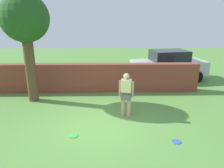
{
  "coord_description": "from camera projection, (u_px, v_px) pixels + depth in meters",
  "views": [
    {
      "loc": [
        0.33,
        -6.38,
        3.44
      ],
      "look_at": [
        0.49,
        1.55,
        1.0
      ],
      "focal_mm": 34.04,
      "sensor_mm": 36.0,
      "label": 1
    }
  ],
  "objects": [
    {
      "name": "ground_plane",
      "position": [
        98.0,
        126.0,
        7.1
      ],
      "size": [
        40.0,
        40.0,
        0.0
      ],
      "primitive_type": "plane",
      "color": "#568C3D"
    },
    {
      "name": "brick_wall",
      "position": [
        70.0,
        78.0,
        10.34
      ],
      "size": [
        12.42,
        0.5,
        1.38
      ],
      "primitive_type": "cube",
      "color": "brown",
      "rests_on": "ground"
    },
    {
      "name": "tree",
      "position": [
        25.0,
        21.0,
        8.4
      ],
      "size": [
        1.93,
        1.93,
        4.44
      ],
      "color": "brown",
      "rests_on": "ground"
    },
    {
      "name": "person",
      "position": [
        126.0,
        93.0,
        7.6
      ],
      "size": [
        0.53,
        0.3,
        1.62
      ],
      "rotation": [
        0.0,
        0.0,
        2.9
      ],
      "color": "tan",
      "rests_on": "ground"
    },
    {
      "name": "car",
      "position": [
        168.0,
        65.0,
        12.34
      ],
      "size": [
        4.4,
        2.39,
        1.72
      ],
      "rotation": [
        0.0,
        0.0,
        3.29
      ],
      "color": "#B7B7BC",
      "rests_on": "ground"
    },
    {
      "name": "frisbee_green",
      "position": [
        73.0,
        136.0,
        6.5
      ],
      "size": [
        0.27,
        0.27,
        0.02
      ],
      "primitive_type": "cylinder",
      "color": "green",
      "rests_on": "ground"
    },
    {
      "name": "frisbee_blue",
      "position": [
        176.0,
        142.0,
        6.19
      ],
      "size": [
        0.27,
        0.27,
        0.02
      ],
      "primitive_type": "cylinder",
      "color": "blue",
      "rests_on": "ground"
    }
  ]
}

